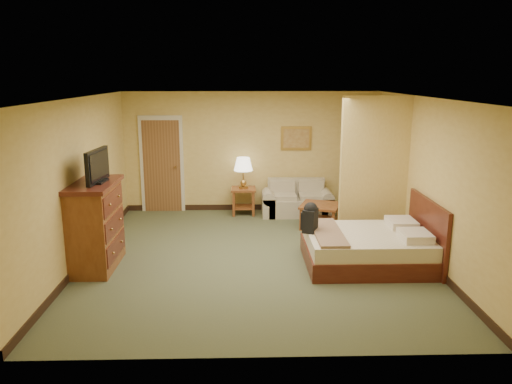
{
  "coord_description": "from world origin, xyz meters",
  "views": [
    {
      "loc": [
        -0.2,
        -7.77,
        2.94
      ],
      "look_at": [
        0.03,
        0.6,
        0.97
      ],
      "focal_mm": 35.0,
      "sensor_mm": 36.0,
      "label": 1
    }
  ],
  "objects_px": {
    "coffee_table": "(320,211)",
    "dresser": "(95,225)",
    "bed": "(371,247)",
    "loveseat": "(297,203)"
  },
  "relations": [
    {
      "from": "loveseat",
      "to": "coffee_table",
      "type": "bearing_deg",
      "value": -69.38
    },
    {
      "from": "bed",
      "to": "loveseat",
      "type": "bearing_deg",
      "value": 106.31
    },
    {
      "from": "coffee_table",
      "to": "dresser",
      "type": "relative_size",
      "value": 0.68
    },
    {
      "from": "coffee_table",
      "to": "dresser",
      "type": "bearing_deg",
      "value": -152.49
    },
    {
      "from": "loveseat",
      "to": "dresser",
      "type": "distance_m",
      "value": 4.53
    },
    {
      "from": "dresser",
      "to": "coffee_table",
      "type": "bearing_deg",
      "value": 27.51
    },
    {
      "from": "coffee_table",
      "to": "bed",
      "type": "bearing_deg",
      "value": -75.81
    },
    {
      "from": "bed",
      "to": "dresser",
      "type": "bearing_deg",
      "value": -179.99
    },
    {
      "from": "coffee_table",
      "to": "bed",
      "type": "relative_size",
      "value": 0.48
    },
    {
      "from": "loveseat",
      "to": "dresser",
      "type": "height_order",
      "value": "dresser"
    }
  ]
}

